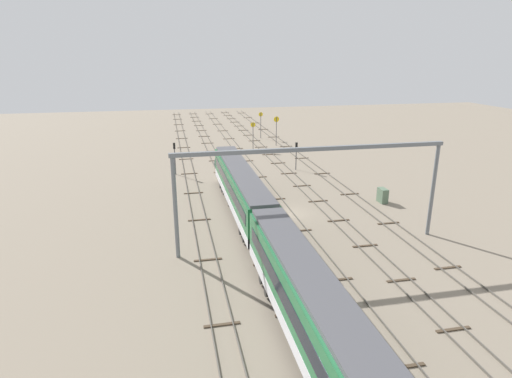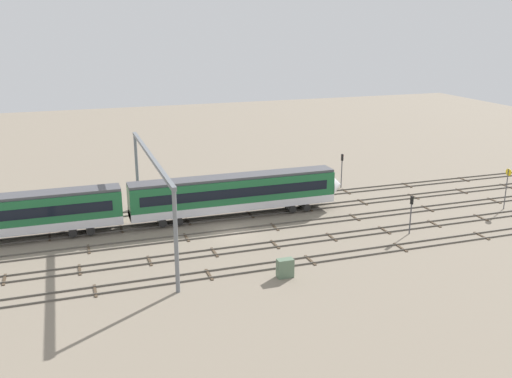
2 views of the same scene
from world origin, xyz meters
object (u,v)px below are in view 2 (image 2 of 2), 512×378
overhead_gantry (151,174)px  relay_cabinet (285,268)px  speed_sign_far_trackside (507,183)px  signal_light_trackside_approach (411,209)px  signal_light_trackside_departure (342,166)px

overhead_gantry → relay_cabinet: (9.60, -12.26, -6.37)m
speed_sign_far_trackside → signal_light_trackside_approach: 16.01m
speed_sign_far_trackside → signal_light_trackside_departure: speed_sign_far_trackside is taller
signal_light_trackside_departure → relay_cabinet: bearing=-126.6°
overhead_gantry → signal_light_trackside_departure: size_ratio=5.26×
overhead_gantry → speed_sign_far_trackside: (41.80, -3.01, -3.99)m
overhead_gantry → signal_light_trackside_departure: bearing=23.0°
signal_light_trackside_approach → relay_cabinet: bearing=-161.0°
signal_light_trackside_approach → signal_light_trackside_departure: bearing=86.6°
speed_sign_far_trackside → signal_light_trackside_departure: bearing=135.0°
speed_sign_far_trackside → signal_light_trackside_approach: size_ratio=1.19×
signal_light_trackside_departure → relay_cabinet: (-17.66, -23.80, -2.21)m
overhead_gantry → signal_light_trackside_approach: 27.36m
overhead_gantry → signal_light_trackside_departure: (27.26, 11.54, -4.16)m
speed_sign_far_trackside → overhead_gantry: bearing=175.9°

